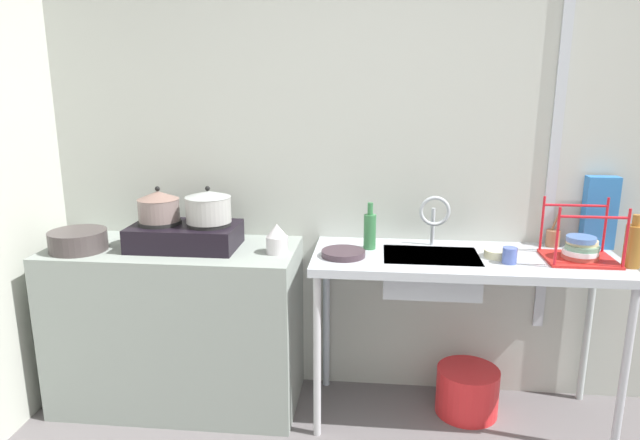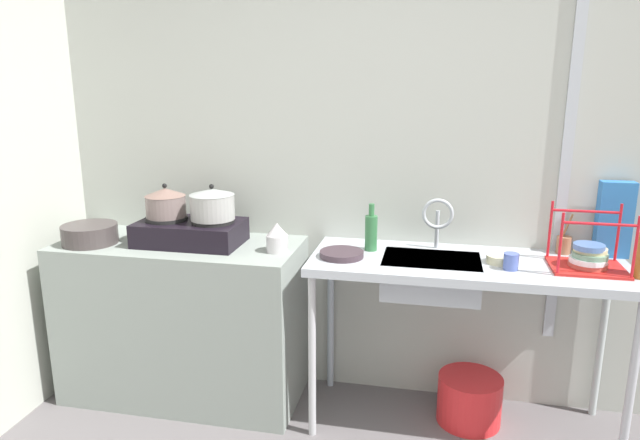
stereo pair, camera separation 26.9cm
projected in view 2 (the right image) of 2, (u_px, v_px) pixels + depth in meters
wall_back at (457, 151)px, 2.79m from camera, size 4.95×0.10×2.63m
wall_metal_strip at (570, 127)px, 2.61m from camera, size 0.05×0.01×2.10m
counter_concrete at (183, 320)px, 2.98m from camera, size 1.24×0.54×0.85m
counter_sink at (466, 275)px, 2.61m from camera, size 1.44×0.54×0.85m
stove at (190, 232)px, 2.85m from camera, size 0.52×0.31×0.14m
pot_on_left_burner at (166, 202)px, 2.84m from camera, size 0.20×0.20×0.17m
pot_on_right_burner at (212, 204)px, 2.79m from camera, size 0.22×0.22×0.18m
pot_beside_stove at (90, 234)px, 2.86m from camera, size 0.27×0.27×0.10m
percolator at (277, 238)px, 2.71m from camera, size 0.11×0.11×0.14m
sink_basin at (431, 276)px, 2.64m from camera, size 0.45×0.30×0.17m
faucet at (438, 216)px, 2.70m from camera, size 0.15×0.09×0.26m
frying_pan at (342, 254)px, 2.64m from camera, size 0.21×0.21×0.03m
dish_rack at (588, 258)px, 2.46m from camera, size 0.31×0.26×0.28m
cup_by_rack at (511, 261)px, 2.46m from camera, size 0.07×0.07×0.07m
small_bowl_on_drainboard at (500, 259)px, 2.56m from camera, size 0.12×0.12×0.04m
bottle_by_sink at (371, 232)px, 2.73m from camera, size 0.06×0.06×0.23m
cereal_box at (614, 219)px, 2.62m from camera, size 0.15×0.07×0.36m
utensil_jar at (564, 244)px, 2.69m from camera, size 0.07×0.07×0.20m
bucket_on_floor at (469, 399)px, 2.79m from camera, size 0.31×0.31×0.24m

